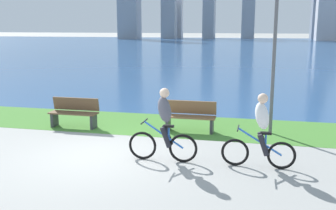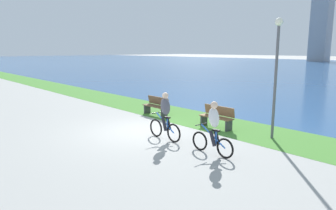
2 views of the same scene
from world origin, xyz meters
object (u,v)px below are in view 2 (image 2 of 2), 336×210
bench_far_along_path (156,106)px  lamppost_tall (277,62)px  bench_near_path (217,117)px  cyclist_trailing (213,128)px  cyclist_lead (165,117)px

bench_far_along_path → lamppost_tall: (5.86, 0.60, 2.30)m
bench_far_along_path → lamppost_tall: lamppost_tall is taller
bench_near_path → cyclist_trailing: bearing=-53.1°
cyclist_lead → bench_near_path: (0.14, 2.71, -0.39)m
lamppost_tall → cyclist_lead: bearing=-129.0°
lamppost_tall → bench_far_along_path: bearing=-174.2°
cyclist_lead → cyclist_trailing: (2.15, 0.05, -0.01)m
cyclist_lead → lamppost_tall: size_ratio=0.40×
cyclist_lead → bench_near_path: bearing=86.9°
cyclist_lead → bench_near_path: 2.74m
cyclist_lead → bench_near_path: cyclist_lead is taller
cyclist_trailing → bench_far_along_path: (-5.56, 2.39, -0.38)m
cyclist_trailing → bench_near_path: size_ratio=1.10×
cyclist_trailing → bench_near_path: (-2.00, 2.67, -0.38)m
bench_near_path → lamppost_tall: lamppost_tall is taller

